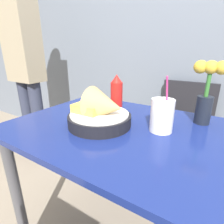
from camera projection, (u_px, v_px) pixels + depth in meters
name	position (u px, v px, depth m)	size (l,w,h in m)	color
wall_window	(182.00, 18.00, 1.34)	(7.00, 0.06, 2.60)	slate
dining_table	(122.00, 151.00, 0.81)	(0.98, 0.71, 0.75)	navy
chair_far_window	(183.00, 126.00, 1.37)	(0.40, 0.40, 0.84)	black
food_basket	(101.00, 113.00, 0.75)	(0.28, 0.28, 0.17)	black
ketchup_bottle	(117.00, 94.00, 0.93)	(0.06, 0.06, 0.20)	red
drink_cup	(162.00, 116.00, 0.70)	(0.09, 0.09, 0.23)	silver
flower_vase	(207.00, 90.00, 0.75)	(0.13, 0.07, 0.28)	black
person_standing	(25.00, 63.00, 1.51)	(0.32, 0.19, 1.67)	#2D3347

